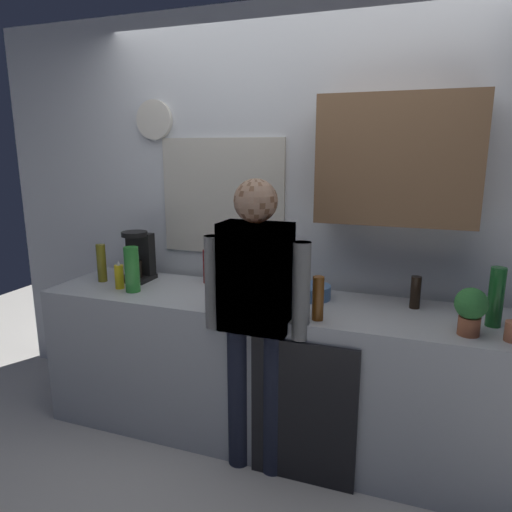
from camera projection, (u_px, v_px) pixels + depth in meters
ground_plane at (256, 465)px, 2.62m from camera, size 8.00×8.00×0.00m
kitchen_counter at (273, 370)px, 2.79m from camera, size 2.82×0.64×0.88m
dishwasher_panel at (303, 414)px, 2.41m from camera, size 0.56×0.02×0.79m
back_wall_assembly at (304, 211)px, 2.93m from camera, size 4.42×0.42×2.60m
coffee_maker at (138, 258)px, 3.11m from camera, size 0.20×0.20×0.33m
bottle_clear_soda at (132, 269)px, 2.84m from camera, size 0.09×0.09×0.28m
bottle_dark_sauce at (415, 292)px, 2.55m from camera, size 0.06×0.06×0.18m
bottle_red_vinegar at (208, 266)px, 3.04m from camera, size 0.06×0.06×0.22m
bottle_amber_beer at (318, 298)px, 2.37m from camera, size 0.06×0.06×0.23m
bottle_green_wine at (496, 297)px, 2.28m from camera, size 0.07×0.07×0.30m
bottle_olive_oil at (102, 263)px, 3.07m from camera, size 0.06×0.06×0.25m
mixing_bowl at (312, 292)px, 2.73m from camera, size 0.22×0.22×0.08m
potted_plant at (471, 308)px, 2.17m from camera, size 0.15×0.15×0.23m
dish_soap at (119, 276)px, 2.92m from camera, size 0.06×0.06×0.18m
person_at_sink at (256, 306)px, 2.41m from camera, size 0.57×0.22×1.60m
person_guest at (256, 306)px, 2.41m from camera, size 0.57×0.22×1.60m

